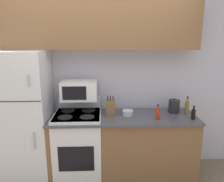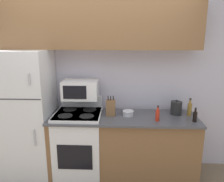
{
  "view_description": "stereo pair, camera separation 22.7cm",
  "coord_description": "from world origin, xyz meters",
  "px_view_note": "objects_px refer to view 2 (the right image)",
  "views": [
    {
      "loc": [
        0.08,
        -2.47,
        1.93
      ],
      "look_at": [
        0.19,
        0.27,
        1.25
      ],
      "focal_mm": 35.0,
      "sensor_mm": 36.0,
      "label": 1
    },
    {
      "loc": [
        0.31,
        -2.46,
        1.93
      ],
      "look_at": [
        0.19,
        0.27,
        1.25
      ],
      "focal_mm": 35.0,
      "sensor_mm": 36.0,
      "label": 2
    }
  ],
  "objects_px": {
    "bottle_soy_sauce": "(195,116)",
    "bottle_hot_sauce": "(157,115)",
    "bowl": "(128,113)",
    "knife_block": "(111,108)",
    "kettle": "(176,108)",
    "bottle_vinegar": "(190,109)",
    "microwave": "(81,90)",
    "stove": "(79,144)",
    "refrigerator": "(27,115)"
  },
  "relations": [
    {
      "from": "bottle_hot_sauce",
      "to": "microwave",
      "type": "bearing_deg",
      "value": 164.95
    },
    {
      "from": "kettle",
      "to": "microwave",
      "type": "bearing_deg",
      "value": 179.27
    },
    {
      "from": "bottle_hot_sauce",
      "to": "bottle_vinegar",
      "type": "distance_m",
      "value": 0.51
    },
    {
      "from": "refrigerator",
      "to": "bottle_vinegar",
      "type": "xyz_separation_m",
      "value": [
        2.21,
        0.04,
        0.11
      ]
    },
    {
      "from": "knife_block",
      "to": "bowl",
      "type": "xyz_separation_m",
      "value": [
        0.23,
        -0.01,
        -0.07
      ]
    },
    {
      "from": "microwave",
      "to": "bottle_vinegar",
      "type": "relative_size",
      "value": 1.99
    },
    {
      "from": "knife_block",
      "to": "bottle_hot_sauce",
      "type": "relative_size",
      "value": 1.37
    },
    {
      "from": "bottle_vinegar",
      "to": "kettle",
      "type": "bearing_deg",
      "value": 165.58
    },
    {
      "from": "kettle",
      "to": "stove",
      "type": "bearing_deg",
      "value": -175.28
    },
    {
      "from": "bottle_vinegar",
      "to": "kettle",
      "type": "xyz_separation_m",
      "value": [
        -0.17,
        0.04,
        -0.0
      ]
    },
    {
      "from": "stove",
      "to": "bottle_vinegar",
      "type": "relative_size",
      "value": 4.58
    },
    {
      "from": "microwave",
      "to": "bottle_soy_sauce",
      "type": "bearing_deg",
      "value": -10.75
    },
    {
      "from": "stove",
      "to": "knife_block",
      "type": "xyz_separation_m",
      "value": [
        0.44,
        0.03,
        0.52
      ]
    },
    {
      "from": "refrigerator",
      "to": "bowl",
      "type": "relative_size",
      "value": 11.46
    },
    {
      "from": "bowl",
      "to": "bottle_soy_sauce",
      "type": "distance_m",
      "value": 0.84
    },
    {
      "from": "microwave",
      "to": "stove",
      "type": "bearing_deg",
      "value": -99.74
    },
    {
      "from": "bottle_vinegar",
      "to": "refrigerator",
      "type": "bearing_deg",
      "value": -179.08
    },
    {
      "from": "bottle_soy_sauce",
      "to": "bottle_hot_sauce",
      "type": "xyz_separation_m",
      "value": [
        -0.46,
        0.01,
        0.01
      ]
    },
    {
      "from": "bottle_soy_sauce",
      "to": "bottle_hot_sauce",
      "type": "relative_size",
      "value": 0.9
    },
    {
      "from": "bottle_hot_sauce",
      "to": "bottle_vinegar",
      "type": "relative_size",
      "value": 0.83
    },
    {
      "from": "refrigerator",
      "to": "kettle",
      "type": "bearing_deg",
      "value": 2.2
    },
    {
      "from": "stove",
      "to": "microwave",
      "type": "height_order",
      "value": "microwave"
    },
    {
      "from": "knife_block",
      "to": "bowl",
      "type": "height_order",
      "value": "knife_block"
    },
    {
      "from": "bowl",
      "to": "bottle_hot_sauce",
      "type": "bearing_deg",
      "value": -25.12
    },
    {
      "from": "microwave",
      "to": "bottle_soy_sauce",
      "type": "distance_m",
      "value": 1.52
    },
    {
      "from": "refrigerator",
      "to": "bowl",
      "type": "xyz_separation_m",
      "value": [
        1.39,
        -0.01,
        0.05
      ]
    },
    {
      "from": "bowl",
      "to": "bottle_vinegar",
      "type": "distance_m",
      "value": 0.82
    },
    {
      "from": "bottle_hot_sauce",
      "to": "kettle",
      "type": "relative_size",
      "value": 0.98
    },
    {
      "from": "bottle_vinegar",
      "to": "kettle",
      "type": "height_order",
      "value": "bottle_vinegar"
    },
    {
      "from": "bottle_vinegar",
      "to": "knife_block",
      "type": "bearing_deg",
      "value": -178.05
    },
    {
      "from": "kettle",
      "to": "bottle_hot_sauce",
      "type": "bearing_deg",
      "value": -138.82
    },
    {
      "from": "knife_block",
      "to": "kettle",
      "type": "xyz_separation_m",
      "value": [
        0.89,
        0.08,
        -0.02
      ]
    },
    {
      "from": "refrigerator",
      "to": "bottle_hot_sauce",
      "type": "distance_m",
      "value": 1.76
    },
    {
      "from": "bowl",
      "to": "kettle",
      "type": "relative_size",
      "value": 0.76
    },
    {
      "from": "knife_block",
      "to": "bottle_vinegar",
      "type": "xyz_separation_m",
      "value": [
        1.06,
        0.04,
        -0.01
      ]
    },
    {
      "from": "stove",
      "to": "bottle_soy_sauce",
      "type": "relative_size",
      "value": 6.1
    },
    {
      "from": "microwave",
      "to": "bottle_soy_sauce",
      "type": "height_order",
      "value": "microwave"
    },
    {
      "from": "refrigerator",
      "to": "microwave",
      "type": "xyz_separation_m",
      "value": [
        0.73,
        0.09,
        0.35
      ]
    },
    {
      "from": "microwave",
      "to": "knife_block",
      "type": "distance_m",
      "value": 0.48
    },
    {
      "from": "microwave",
      "to": "kettle",
      "type": "distance_m",
      "value": 1.33
    },
    {
      "from": "refrigerator",
      "to": "bottle_soy_sauce",
      "type": "distance_m",
      "value": 2.22
    },
    {
      "from": "knife_block",
      "to": "bottle_hot_sauce",
      "type": "height_order",
      "value": "knife_block"
    },
    {
      "from": "bottle_soy_sauce",
      "to": "bowl",
      "type": "bearing_deg",
      "value": 167.84
    },
    {
      "from": "refrigerator",
      "to": "stove",
      "type": "distance_m",
      "value": 0.82
    },
    {
      "from": "refrigerator",
      "to": "bottle_soy_sauce",
      "type": "relative_size",
      "value": 9.82
    },
    {
      "from": "stove",
      "to": "bowl",
      "type": "bearing_deg",
      "value": 2.01
    },
    {
      "from": "bottle_hot_sauce",
      "to": "stove",
      "type": "bearing_deg",
      "value": 171.95
    },
    {
      "from": "stove",
      "to": "bottle_vinegar",
      "type": "height_order",
      "value": "bottle_vinegar"
    },
    {
      "from": "microwave",
      "to": "knife_block",
      "type": "bearing_deg",
      "value": -12.86
    },
    {
      "from": "kettle",
      "to": "knife_block",
      "type": "bearing_deg",
      "value": -174.94
    }
  ]
}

